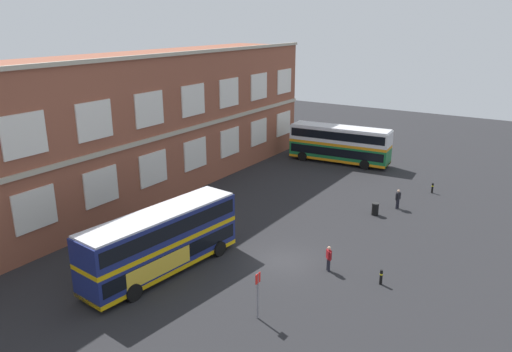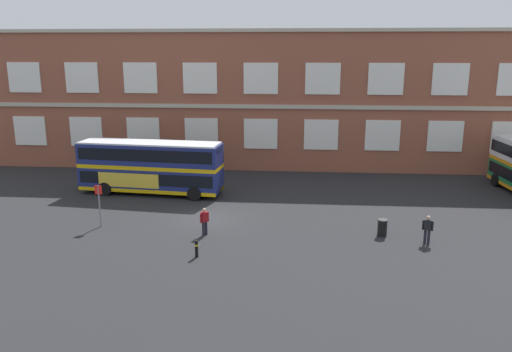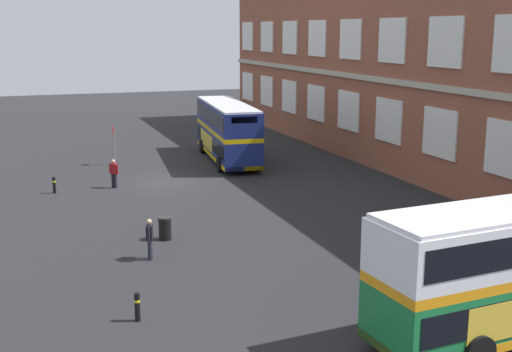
{
  "view_description": "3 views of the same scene",
  "coord_description": "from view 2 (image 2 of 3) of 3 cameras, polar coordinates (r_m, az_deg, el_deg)",
  "views": [
    {
      "loc": [
        -25.74,
        -14.36,
        15.36
      ],
      "look_at": [
        4.25,
        4.9,
        3.93
      ],
      "focal_mm": 34.54,
      "sensor_mm": 36.0,
      "label": 1
    },
    {
      "loc": [
        5.85,
        -31.74,
        10.89
      ],
      "look_at": [
        2.9,
        4.24,
        1.93
      ],
      "focal_mm": 35.68,
      "sensor_mm": 36.0,
      "label": 2
    },
    {
      "loc": [
        38.83,
        -8.0,
        9.11
      ],
      "look_at": [
        7.5,
        3.24,
        1.73
      ],
      "focal_mm": 46.45,
      "sensor_mm": 36.0,
      "label": 3
    }
  ],
  "objects": [
    {
      "name": "second_passenger",
      "position": [
        30.84,
        -5.79,
        -4.97
      ],
      "size": [
        0.52,
        0.52,
        1.7
      ],
      "color": "black",
      "rests_on": "ground"
    },
    {
      "name": "bus_stand_flag",
      "position": [
        33.42,
        -17.17,
        -2.78
      ],
      "size": [
        0.44,
        0.1,
        2.7
      ],
      "color": "slate",
      "rests_on": "ground"
    },
    {
      "name": "station_litter_bin",
      "position": [
        31.63,
        13.97,
        -5.63
      ],
      "size": [
        0.6,
        0.6,
        1.03
      ],
      "color": "black",
      "rests_on": "ground"
    },
    {
      "name": "brick_terminal_building",
      "position": [
        50.31,
        -2.27,
        8.6
      ],
      "size": [
        54.61,
        8.19,
        12.72
      ],
      "color": "brown",
      "rests_on": "ground"
    },
    {
      "name": "ground_plane",
      "position": [
        35.94,
        -4.92,
        -3.75
      ],
      "size": [
        120.0,
        120.0,
        0.0
      ],
      "primitive_type": "plane",
      "color": "#232326"
    },
    {
      "name": "safety_bollard_west",
      "position": [
        27.85,
        -6.69,
        -8.08
      ],
      "size": [
        0.19,
        0.19,
        0.95
      ],
      "color": "black",
      "rests_on": "ground"
    },
    {
      "name": "waiting_passenger",
      "position": [
        30.95,
        18.68,
        -5.59
      ],
      "size": [
        0.63,
        0.36,
        1.7
      ],
      "color": "black",
      "rests_on": "ground"
    },
    {
      "name": "double_decker_near",
      "position": [
        40.06,
        -11.72,
        1.04
      ],
      "size": [
        11.21,
        3.73,
        4.07
      ],
      "color": "navy",
      "rests_on": "ground"
    }
  ]
}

